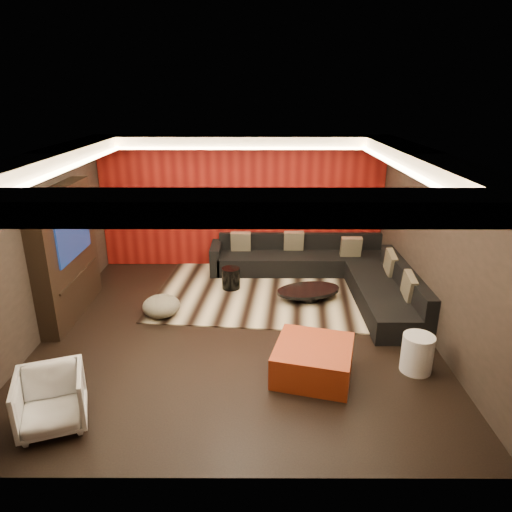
{
  "coord_description": "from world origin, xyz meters",
  "views": [
    {
      "loc": [
        0.32,
        -6.51,
        3.62
      ],
      "look_at": [
        0.3,
        0.6,
        1.05
      ],
      "focal_mm": 32.0,
      "sensor_mm": 36.0,
      "label": 1
    }
  ],
  "objects_px": {
    "drum_stool": "(231,278)",
    "armchair": "(51,400)",
    "sectional_sofa": "(329,272)",
    "coffee_table": "(308,294)",
    "orange_ottoman": "(313,360)",
    "white_side_table": "(417,353)"
  },
  "relations": [
    {
      "from": "drum_stool",
      "to": "armchair",
      "type": "distance_m",
      "value": 4.26
    },
    {
      "from": "armchair",
      "to": "sectional_sofa",
      "type": "height_order",
      "value": "sectional_sofa"
    },
    {
      "from": "coffee_table",
      "to": "orange_ottoman",
      "type": "height_order",
      "value": "orange_ottoman"
    },
    {
      "from": "coffee_table",
      "to": "drum_stool",
      "type": "distance_m",
      "value": 1.53
    },
    {
      "from": "armchair",
      "to": "coffee_table",
      "type": "bearing_deg",
      "value": 26.11
    },
    {
      "from": "white_side_table",
      "to": "coffee_table",
      "type": "bearing_deg",
      "value": 118.88
    },
    {
      "from": "drum_stool",
      "to": "armchair",
      "type": "xyz_separation_m",
      "value": [
        -1.82,
        -3.84,
        0.11
      ]
    },
    {
      "from": "coffee_table",
      "to": "armchair",
      "type": "xyz_separation_m",
      "value": [
        -3.27,
        -3.35,
        0.22
      ]
    },
    {
      "from": "white_side_table",
      "to": "sectional_sofa",
      "type": "bearing_deg",
      "value": 104.36
    },
    {
      "from": "coffee_table",
      "to": "armchair",
      "type": "relative_size",
      "value": 1.59
    },
    {
      "from": "white_side_table",
      "to": "drum_stool",
      "type": "bearing_deg",
      "value": 134.42
    },
    {
      "from": "orange_ottoman",
      "to": "coffee_table",
      "type": "bearing_deg",
      "value": 85.51
    },
    {
      "from": "armchair",
      "to": "sectional_sofa",
      "type": "xyz_separation_m",
      "value": [
        3.75,
        4.09,
        -0.07
      ]
    },
    {
      "from": "coffee_table",
      "to": "sectional_sofa",
      "type": "bearing_deg",
      "value": 57.28
    },
    {
      "from": "coffee_table",
      "to": "drum_stool",
      "type": "relative_size",
      "value": 2.86
    },
    {
      "from": "drum_stool",
      "to": "sectional_sofa",
      "type": "relative_size",
      "value": 0.11
    },
    {
      "from": "white_side_table",
      "to": "sectional_sofa",
      "type": "relative_size",
      "value": 0.15
    },
    {
      "from": "coffee_table",
      "to": "armchair",
      "type": "distance_m",
      "value": 4.69
    },
    {
      "from": "white_side_table",
      "to": "orange_ottoman",
      "type": "height_order",
      "value": "white_side_table"
    },
    {
      "from": "armchair",
      "to": "drum_stool",
      "type": "bearing_deg",
      "value": 45.01
    },
    {
      "from": "coffee_table",
      "to": "sectional_sofa",
      "type": "height_order",
      "value": "sectional_sofa"
    },
    {
      "from": "orange_ottoman",
      "to": "drum_stool",
      "type": "bearing_deg",
      "value": 113.89
    }
  ]
}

